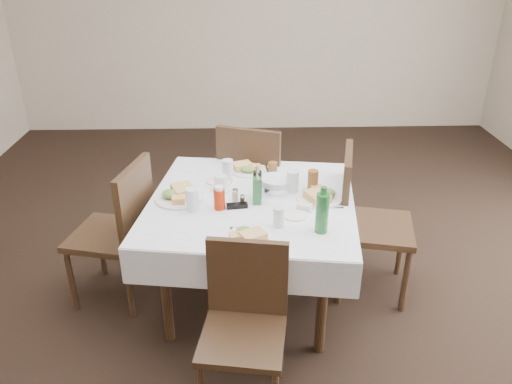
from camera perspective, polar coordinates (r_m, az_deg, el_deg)
The scene contains 33 objects.
ground_plane at distance 3.57m, azimuth 2.15°, elevation -11.36°, with size 7.00×7.00×0.00m, color black.
room_shell at distance 2.86m, azimuth 2.75°, elevation 16.79°, with size 6.04×7.04×2.80m.
dining_table at distance 3.16m, azimuth -0.50°, elevation -2.17°, with size 1.43×1.43×0.76m.
chair_north at distance 3.83m, azimuth -0.31°, elevation 1.61°, with size 0.61×0.61×1.02m.
chair_south at distance 2.61m, azimuth -1.26°, elevation -13.84°, with size 0.48×0.48×0.88m.
chair_east at distance 3.39m, azimuth 12.00°, elevation -2.55°, with size 0.57×0.57×1.02m.
chair_west at distance 3.34m, azimuth -15.10°, elevation -3.70°, with size 0.56×0.56×0.99m.
meal_north at distance 3.49m, azimuth -1.07°, elevation 2.71°, with size 0.25×0.25×0.05m.
meal_south at distance 2.69m, azimuth -1.07°, elevation -5.11°, with size 0.25×0.25×0.05m.
meal_east at distance 3.13m, azimuth 7.30°, elevation -0.43°, with size 0.29×0.29×0.06m.
meal_west at distance 3.15m, azimuth -8.78°, elevation -0.34°, with size 0.30×0.30×0.07m.
side_plate_a at distance 3.35m, azimuth -4.52°, elevation 1.28°, with size 0.14×0.14×0.01m.
side_plate_b at distance 2.94m, azimuth 4.45°, elevation -2.53°, with size 0.17×0.17×0.01m.
water_n at distance 3.36m, azimuth -3.27°, elevation 2.56°, with size 0.07×0.07×0.14m.
water_s at distance 2.80m, azimuth 2.61°, elevation -2.86°, with size 0.06×0.06×0.11m.
water_e at distance 3.19m, azimuth 4.19°, elevation 1.22°, with size 0.08×0.08×0.14m.
water_w at distance 2.98m, azimuth -7.28°, elevation -0.87°, with size 0.08×0.08×0.14m.
iced_tea_a at distance 3.34m, azimuth 1.92°, elevation 2.37°, with size 0.06×0.06×0.13m.
iced_tea_b at distance 3.21m, azimuth 6.51°, elevation 1.29°, with size 0.07×0.07×0.14m.
bread_basket at distance 3.24m, azimuth 2.32°, elevation 0.95°, with size 0.23×0.23×0.08m.
oil_cruet_dark at distance 3.10m, azimuth 0.15°, elevation 0.98°, with size 0.05×0.05×0.22m.
oil_cruet_green at distance 3.02m, azimuth 0.11°, elevation 0.24°, with size 0.05×0.05×0.22m.
ketchup_bottle at distance 2.98m, azimuth -4.22°, elevation -0.72°, with size 0.07×0.07×0.15m.
salt_shaker at distance 3.07m, azimuth -2.41°, elevation -0.42°, with size 0.04×0.04×0.09m.
pepper_shaker at distance 3.04m, azimuth -1.57°, elevation -0.90°, with size 0.03×0.03×0.07m.
coffee_mug at distance 3.23m, azimuth -4.00°, elevation 1.03°, with size 0.15×0.14×0.10m.
sunglasses at distance 3.01m, azimuth -2.19°, elevation -1.57°, with size 0.13×0.06×0.03m.
green_bottle at distance 2.74m, azimuth 7.57°, elevation -2.32°, with size 0.07×0.07×0.27m.
sugar_caddy at distance 2.99m, azimuth 5.54°, elevation -1.70°, with size 0.10×0.08×0.04m.
cutlery_n at distance 3.54m, azimuth 1.45°, elevation 2.75°, with size 0.06×0.18×0.01m.
cutlery_s at distance 2.73m, azimuth -2.68°, elevation -4.99°, with size 0.06×0.18×0.01m.
cutlery_e at distance 3.05m, azimuth 8.10°, elevation -1.67°, with size 0.20×0.06×0.01m.
cutlery_w at distance 3.31m, azimuth -8.33°, elevation 0.69°, with size 0.17×0.10×0.01m.
Camera 1 is at (-0.22, -2.81, 2.19)m, focal length 35.00 mm.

